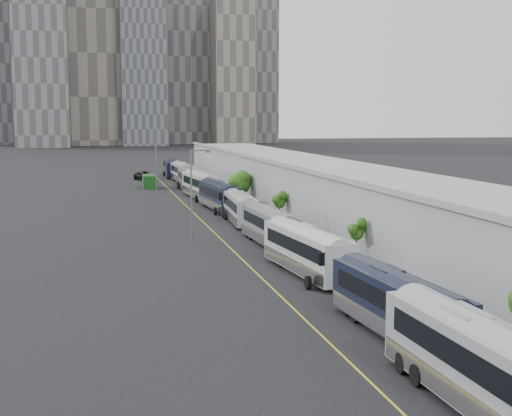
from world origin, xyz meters
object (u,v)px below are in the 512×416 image
object	(u,v)px
bus_5	(219,198)
bus_6	(201,187)
bus_2	(307,255)
street_lamp_far	(157,159)
bus_4	(240,211)
bus_8	(183,174)
suv	(145,176)
shipping_container	(149,181)
bus_3	(270,229)
bus_0	(485,375)
street_lamp_near	(193,189)
bus_7	(189,181)
bus_1	(397,310)
bus_9	(171,170)

from	to	relation	value
bus_5	bus_6	size ratio (longest dim) A/B	0.94
bus_2	street_lamp_far	world-z (taller)	street_lamp_far
bus_4	bus_8	world-z (taller)	bus_8
bus_5	suv	bearing A→B (deg)	93.25
bus_4	shipping_container	world-z (taller)	bus_4
bus_3	street_lamp_far	xyz separation A→B (m)	(-6.38, 52.90, 4.06)
bus_0	bus_8	world-z (taller)	bus_0
street_lamp_near	bus_7	bearing A→B (deg)	83.24
bus_1	bus_0	bearing A→B (deg)	-97.93
bus_7	shipping_container	distance (m)	8.54
bus_7	bus_9	size ratio (longest dim) A/B	1.05
bus_4	bus_9	xyz separation A→B (m)	(-0.99, 68.07, 0.01)
bus_9	suv	distance (m)	8.99
bus_6	street_lamp_near	xyz separation A→B (m)	(-6.36, -38.87, 3.61)
bus_0	bus_6	distance (m)	82.54
bus_0	bus_7	distance (m)	95.31
bus_2	bus_3	xyz separation A→B (m)	(0.35, 13.66, -0.09)
bus_2	suv	bearing A→B (deg)	88.56
street_lamp_far	shipping_container	size ratio (longest dim) A/B	1.69
bus_8	street_lamp_near	size ratio (longest dim) A/B	1.42
bus_7	bus_4	bearing A→B (deg)	-86.85
bus_2	street_lamp_far	size ratio (longest dim) A/B	1.35
bus_5	bus_6	world-z (taller)	bus_6
bus_2	street_lamp_far	distance (m)	66.95
bus_8	street_lamp_near	bearing A→B (deg)	-99.14
bus_8	street_lamp_near	world-z (taller)	street_lamp_near
bus_3	street_lamp_far	bearing A→B (deg)	94.02
street_lamp_near	suv	bearing A→B (deg)	89.81
bus_3	bus_4	xyz separation A→B (m)	(0.05, 14.76, -0.02)
bus_3	bus_9	size ratio (longest dim) A/B	1.00
bus_6	suv	xyz separation A→B (m)	(-6.12, 34.46, -0.82)
bus_5	street_lamp_near	xyz separation A→B (m)	(-6.76, -24.51, 3.71)
bus_0	bus_8	xyz separation A→B (m)	(0.72, 110.76, -0.09)
street_lamp_far	bus_1	bearing A→B (deg)	-85.66
bus_0	street_lamp_near	size ratio (longest dim) A/B	1.49
suv	shipping_container	bearing A→B (deg)	-108.47
bus_0	bus_5	bearing A→B (deg)	88.18
bus_7	street_lamp_near	bearing A→B (deg)	-95.08
bus_5	bus_8	size ratio (longest dim) A/B	1.01
bus_5	bus_7	distance (m)	27.15
bus_9	bus_2	bearing A→B (deg)	-86.56
street_lamp_far	bus_9	bearing A→B (deg)	79.72
bus_6	bus_9	size ratio (longest dim) A/B	1.14
bus_4	bus_8	distance (m)	55.08
bus_2	bus_3	bearing A→B (deg)	82.97
bus_1	bus_7	xyz separation A→B (m)	(-0.91, 84.68, 0.05)
bus_4	bus_6	distance (m)	26.87
bus_1	street_lamp_near	xyz separation A→B (m)	(-7.04, 33.04, 3.77)
shipping_container	bus_1	bearing A→B (deg)	-84.06
bus_7	suv	bearing A→B (deg)	106.86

